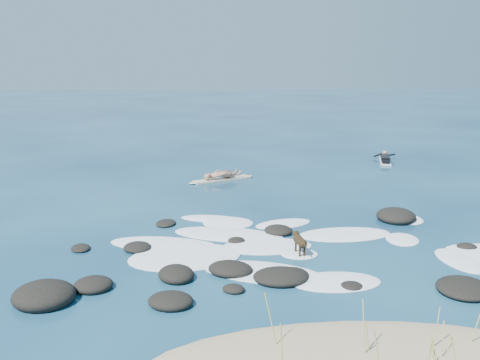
{
  "coord_description": "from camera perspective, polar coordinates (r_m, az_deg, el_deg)",
  "views": [
    {
      "loc": [
        -2.8,
        -16.52,
        5.62
      ],
      "look_at": [
        -1.91,
        4.0,
        0.9
      ],
      "focal_mm": 40.0,
      "sensor_mm": 36.0,
      "label": 1
    }
  ],
  "objects": [
    {
      "name": "ground",
      "position": [
        17.67,
        6.8,
        -5.7
      ],
      "size": [
        160.0,
        160.0,
        0.0
      ],
      "primitive_type": "plane",
      "color": "#0A2642",
      "rests_on": "ground"
    },
    {
      "name": "reef_rocks",
      "position": [
        14.86,
        2.23,
        -8.84
      ],
      "size": [
        15.23,
        7.86,
        0.6
      ],
      "color": "black",
      "rests_on": "ground"
    },
    {
      "name": "breaking_foam",
      "position": [
        16.47,
        6.35,
        -7.05
      ],
      "size": [
        14.35,
        7.0,
        0.12
      ],
      "color": "white",
      "rests_on": "ground"
    },
    {
      "name": "standing_surfer_rig",
      "position": [
        24.82,
        -1.97,
        1.62
      ],
      "size": [
        3.12,
        1.79,
        1.9
      ],
      "rotation": [
        0.0,
        0.0,
        0.47
      ],
      "color": "beige",
      "rests_on": "ground"
    },
    {
      "name": "dog",
      "position": [
        15.67,
        6.37,
        -6.46
      ],
      "size": [
        0.38,
        1.03,
        0.66
      ],
      "rotation": [
        0.0,
        0.0,
        1.75
      ],
      "color": "black",
      "rests_on": "ground"
    },
    {
      "name": "dune_grass",
      "position": [
        10.22,
        16.94,
        -16.78
      ],
      "size": [
        4.25,
        1.9,
        1.23
      ],
      "color": "#A6A751",
      "rests_on": "ground"
    },
    {
      "name": "paddling_surfer_rig",
      "position": [
        30.51,
        15.22,
        2.18
      ],
      "size": [
        1.41,
        2.72,
        0.47
      ],
      "rotation": [
        0.0,
        0.0,
        1.31
      ],
      "color": "silver",
      "rests_on": "ground"
    }
  ]
}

